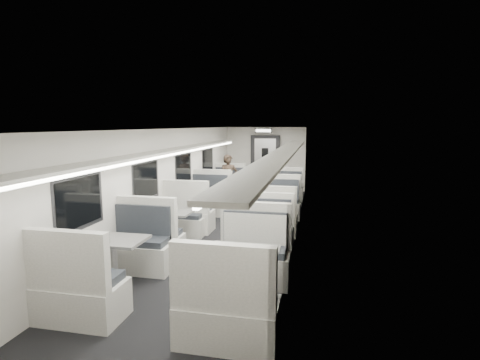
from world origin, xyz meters
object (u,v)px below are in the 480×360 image
at_px(booth_left_a, 223,191).
at_px(booth_left_d, 114,264).
at_px(passenger, 229,180).
at_px(vestibule_door, 265,163).
at_px(booth_left_b, 199,206).
at_px(booth_left_c, 171,228).
at_px(exit_sign, 264,131).
at_px(booth_right_a, 286,193).
at_px(booth_right_d, 243,278).
at_px(booth_right_b, 277,210).
at_px(booth_right_c, 263,240).

relative_size(booth_left_a, booth_left_d, 0.94).
xyz_separation_m(passenger, vestibule_door, (0.76, 2.74, 0.25)).
relative_size(booth_left_b, booth_left_c, 1.16).
distance_m(booth_left_a, booth_left_b, 2.39).
distance_m(booth_left_b, exit_sign, 4.95).
xyz_separation_m(booth_right_a, vestibule_door, (-1.00, 2.38, 0.68)).
distance_m(booth_left_a, booth_right_a, 2.01).
xyz_separation_m(booth_right_a, passenger, (-1.76, -0.35, 0.43)).
height_order(booth_right_d, exit_sign, exit_sign).
relative_size(booth_left_a, vestibule_door, 1.05).
bearing_deg(booth_left_d, booth_right_b, 64.57).
relative_size(booth_right_b, vestibule_door, 1.03).
bearing_deg(vestibule_door, passenger, -105.55).
height_order(booth_left_d, booth_right_d, booth_right_d).
xyz_separation_m(booth_right_c, vestibule_door, (-1.00, 7.27, 0.67)).
height_order(booth_left_b, booth_right_a, booth_left_b).
relative_size(booth_left_d, booth_right_a, 1.16).
bearing_deg(booth_left_a, booth_right_a, 5.25).
relative_size(booth_right_a, booth_right_d, 0.86).
relative_size(booth_left_c, booth_right_c, 0.98).
distance_m(booth_right_a, vestibule_door, 2.67).
bearing_deg(exit_sign, booth_left_a, -115.67).
relative_size(booth_right_b, booth_right_d, 0.92).
bearing_deg(booth_left_b, booth_left_a, 90.00).
distance_m(booth_left_b, booth_right_d, 4.70).
relative_size(booth_left_c, booth_right_b, 0.93).
relative_size(booth_left_a, booth_left_c, 1.09).
xyz_separation_m(booth_left_b, vestibule_door, (1.00, 4.96, 0.62)).
bearing_deg(booth_right_a, booth_left_c, -114.08).
distance_m(booth_right_b, exit_sign, 4.90).
distance_m(booth_left_c, vestibule_door, 6.97).
height_order(booth_right_a, booth_right_d, booth_right_d).
relative_size(booth_left_c, booth_right_a, 1.00).
distance_m(booth_right_a, booth_right_d, 6.83).
height_order(booth_left_b, booth_right_d, booth_right_d).
distance_m(booth_left_d, passenger, 6.38).
bearing_deg(booth_right_d, booth_left_d, 176.85).
xyz_separation_m(booth_left_d, passenger, (0.24, 6.37, 0.37)).
bearing_deg(booth_right_c, booth_right_b, 90.00).
distance_m(booth_left_d, booth_right_b, 4.66).
distance_m(booth_left_c, booth_right_c, 2.04).
bearing_deg(exit_sign, passenger, -108.71).
relative_size(booth_left_b, booth_right_b, 1.07).
relative_size(booth_left_b, booth_right_d, 0.99).
relative_size(booth_right_d, vestibule_door, 1.12).
relative_size(booth_right_c, vestibule_door, 0.97).
relative_size(booth_right_b, passenger, 1.38).
relative_size(booth_right_c, exit_sign, 3.30).
bearing_deg(booth_right_a, booth_right_b, -90.00).
bearing_deg(vestibule_door, booth_right_b, -78.46).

